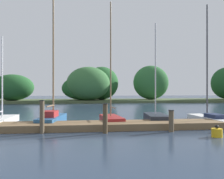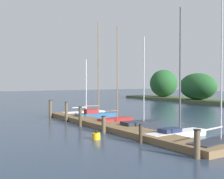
{
  "view_description": "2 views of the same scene",
  "coord_description": "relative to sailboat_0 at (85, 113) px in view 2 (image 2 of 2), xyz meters",
  "views": [
    {
      "loc": [
        -3.0,
        -1.19,
        2.13
      ],
      "look_at": [
        -1.45,
        13.03,
        2.13
      ],
      "focal_mm": 36.96,
      "sensor_mm": 36.0,
      "label": 1
    },
    {
      "loc": [
        17.82,
        0.13,
        3.38
      ],
      "look_at": [
        -1.17,
        12.17,
        2.71
      ],
      "focal_mm": 48.52,
      "sensor_mm": 36.0,
      "label": 2
    }
  ],
  "objects": [
    {
      "name": "sailboat_0",
      "position": [
        0.0,
        0.0,
        0.0
      ],
      "size": [
        1.11,
        4.43,
        5.41
      ],
      "rotation": [
        0.0,
        0.0,
        1.58
      ],
      "color": "white",
      "rests_on": "ground"
    },
    {
      "name": "mooring_piling_2",
      "position": [
        6.08,
        -3.55,
        0.49
      ],
      "size": [
        0.27,
        0.27,
        1.46
      ],
      "color": "#4C3D28",
      "rests_on": "ground"
    },
    {
      "name": "channel_buoy_0",
      "position": [
        11.0,
        -4.97,
        -0.04
      ],
      "size": [
        0.47,
        0.47,
        0.54
      ],
      "color": "gold",
      "rests_on": "ground"
    },
    {
      "name": "sailboat_5",
      "position": [
        16.07,
        -0.63,
        0.04
      ],
      "size": [
        1.76,
        4.31,
        7.97
      ],
      "rotation": [
        0.0,
        0.0,
        1.74
      ],
      "color": "#232833",
      "rests_on": "ground"
    },
    {
      "name": "sailboat_2",
      "position": [
        6.66,
        -0.72,
        0.13
      ],
      "size": [
        1.32,
        3.0,
        7.53
      ],
      "rotation": [
        0.0,
        0.0,
        1.69
      ],
      "color": "maroon",
      "rests_on": "ground"
    },
    {
      "name": "sailboat_4",
      "position": [
        13.05,
        -0.59,
        0.12
      ],
      "size": [
        1.21,
        4.54,
        7.7
      ],
      "rotation": [
        0.0,
        0.0,
        1.62
      ],
      "color": "white",
      "rests_on": "ground"
    },
    {
      "name": "mooring_piling_5",
      "position": [
        17.04,
        -3.37,
        0.4
      ],
      "size": [
        0.32,
        0.32,
        1.27
      ],
      "color": "brown",
      "rests_on": "ground"
    },
    {
      "name": "mooring_piling_3",
      "position": [
        9.42,
        -3.53,
        0.31
      ],
      "size": [
        0.29,
        0.29,
        1.1
      ],
      "color": "brown",
      "rests_on": "ground"
    },
    {
      "name": "sailboat_1",
      "position": [
        3.13,
        -0.47,
        0.22
      ],
      "size": [
        1.45,
        3.82,
        8.47
      ],
      "rotation": [
        0.0,
        0.0,
        1.44
      ],
      "color": "#285684",
      "rests_on": "ground"
    },
    {
      "name": "mooring_piling_0",
      "position": [
        -0.44,
        -3.36,
        0.55
      ],
      "size": [
        0.32,
        0.32,
        1.57
      ],
      "color": "brown",
      "rests_on": "ground"
    },
    {
      "name": "dock_pier",
      "position": [
        8.2,
        -2.24,
        -0.07
      ],
      "size": [
        18.58,
        1.8,
        0.35
      ],
      "color": "brown",
      "rests_on": "ground"
    },
    {
      "name": "mooring_piling_1",
      "position": [
        3.04,
        -3.31,
        0.57
      ],
      "size": [
        0.26,
        0.26,
        1.62
      ],
      "color": "brown",
      "rests_on": "ground"
    },
    {
      "name": "sailboat_3",
      "position": [
        9.56,
        -0.45,
        0.09
      ],
      "size": [
        1.4,
        3.0,
        6.38
      ],
      "rotation": [
        0.0,
        0.0,
        1.49
      ],
      "color": "#232833",
      "rests_on": "ground"
    },
    {
      "name": "mooring_piling_4",
      "position": [
        13.19,
        -3.46,
        0.27
      ],
      "size": [
        0.22,
        0.22,
        1.03
      ],
      "color": "#3D3323",
      "rests_on": "ground"
    }
  ]
}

